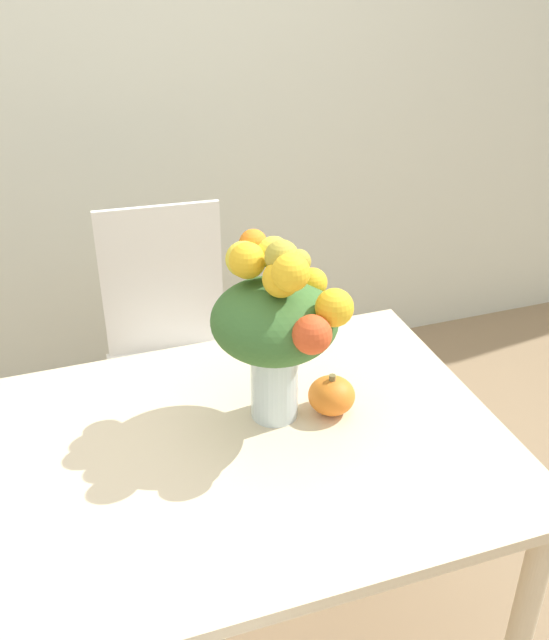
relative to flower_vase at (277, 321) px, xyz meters
The scene contains 5 objects.
wall_back 1.44m from the flower_vase, 93.63° to the left, with size 8.00×0.06×2.70m.
dining_table 0.39m from the flower_vase, 137.79° to the right, with size 1.17×0.91×0.76m.
flower_vase is the anchor object (origin of this frame).
pumpkin 0.25m from the flower_vase, 12.79° to the right, with size 0.11×0.11×0.10m.
dining_chair_near_window 0.88m from the flower_vase, 99.56° to the left, with size 0.45×0.45×1.00m.
Camera 1 is at (-0.39, -1.28, 1.87)m, focal length 42.00 mm.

